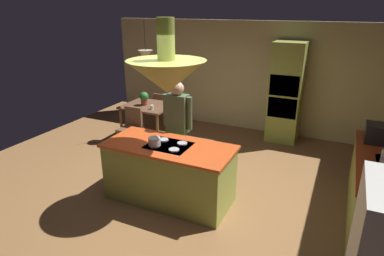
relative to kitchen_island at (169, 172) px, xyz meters
name	(u,v)px	position (x,y,z in m)	size (l,w,h in m)	color
ground	(176,192)	(0.00, 0.20, -0.46)	(8.16, 8.16, 0.00)	olive
wall_back	(243,76)	(0.00, 3.65, 0.81)	(6.80, 0.10, 2.55)	beige
kitchen_island	(169,172)	(0.00, 0.00, 0.00)	(1.95, 0.89, 0.93)	#939E42
counter_run_right	(377,189)	(2.84, 0.80, 0.01)	(0.73, 2.20, 0.91)	#939E42
oven_tower	(286,93)	(1.10, 3.24, 0.62)	(0.66, 0.62, 2.16)	#939E42
dining_table	(148,109)	(-1.70, 2.10, 0.20)	(1.06, 0.92, 0.76)	brown
person_at_island	(178,124)	(-0.22, 0.72, 0.52)	(0.53, 0.23, 1.71)	tan
range_hood	(167,75)	(0.00, 0.00, 1.51)	(1.10, 1.10, 1.00)	#939E42
pendant_light_over_table	(146,55)	(-1.70, 2.10, 1.40)	(0.32, 0.32, 0.82)	beige
chair_facing_island	(131,125)	(-1.70, 1.42, 0.04)	(0.40, 0.40, 0.87)	brown
chair_by_back_wall	(164,108)	(-1.70, 2.78, 0.04)	(0.40, 0.40, 0.87)	brown
potted_plant_on_table	(144,98)	(-1.78, 2.07, 0.47)	(0.20, 0.20, 0.30)	#99382D
cup_on_table	(152,107)	(-1.45, 1.87, 0.34)	(0.07, 0.07, 0.09)	white
microwave_on_counter	(382,134)	(2.84, 1.45, 0.59)	(0.46, 0.36, 0.28)	#232326
cooking_pot_on_cooktop	(155,141)	(-0.16, -0.13, 0.53)	(0.18, 0.18, 0.12)	#B2B2B7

